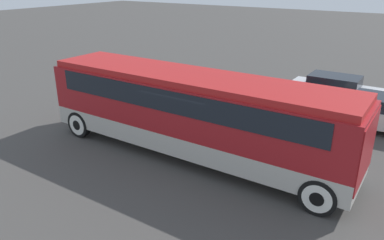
% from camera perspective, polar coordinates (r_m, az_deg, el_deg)
% --- Properties ---
extents(ground_plane, '(120.00, 120.00, 0.00)m').
position_cam_1_polar(ground_plane, '(13.46, 0.00, -5.26)').
color(ground_plane, '#423F3D').
extents(tour_bus, '(11.19, 2.52, 2.95)m').
position_cam_1_polar(tour_bus, '(12.72, 0.36, 1.82)').
color(tour_bus, '#B7B2A8').
rests_on(tour_bus, ground_plane).
extents(parked_car_near, '(4.56, 1.81, 1.37)m').
position_cam_1_polar(parked_car_near, '(19.98, 21.12, 4.38)').
color(parked_car_near, '#BCBCC1').
rests_on(parked_car_near, ground_plane).
extents(parked_car_far, '(4.00, 1.90, 1.36)m').
position_cam_1_polar(parked_car_far, '(17.22, 8.28, 3.05)').
color(parked_car_far, maroon).
rests_on(parked_car_far, ground_plane).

